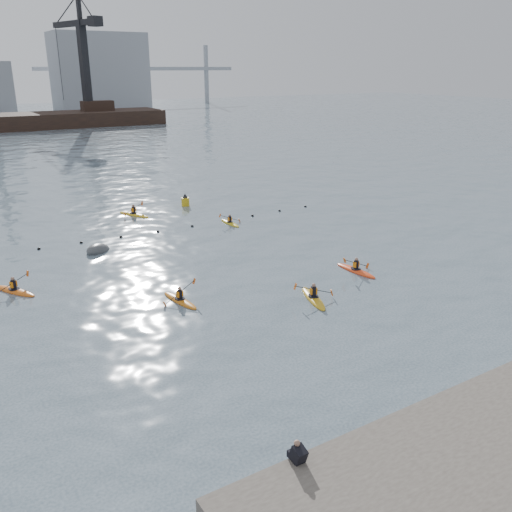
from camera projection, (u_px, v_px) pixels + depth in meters
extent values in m
plane|color=#3D4B58|center=(321.00, 354.00, 24.92)|extent=(400.00, 400.00, 0.00)
cube|color=#4C443D|center=(492.00, 471.00, 17.69)|extent=(18.00, 7.00, 1.00)
cube|color=black|center=(299.00, 455.00, 17.28)|extent=(0.38, 0.60, 0.67)
cube|color=black|center=(294.00, 455.00, 17.51)|extent=(0.34, 0.40, 0.24)
sphere|color=#8C6651|center=(297.00, 443.00, 17.23)|extent=(0.21, 0.21, 0.21)
sphere|color=black|center=(39.00, 249.00, 39.20)|extent=(0.24, 0.24, 0.24)
sphere|color=black|center=(81.00, 243.00, 40.58)|extent=(0.24, 0.24, 0.24)
sphere|color=black|center=(121.00, 237.00, 41.93)|extent=(0.24, 0.24, 0.24)
sphere|color=black|center=(158.00, 232.00, 43.31)|extent=(0.24, 0.24, 0.24)
sphere|color=black|center=(192.00, 226.00, 44.77)|extent=(0.24, 0.24, 0.24)
sphere|color=black|center=(224.00, 221.00, 46.33)|extent=(0.24, 0.24, 0.24)
sphere|color=black|center=(252.00, 216.00, 47.95)|extent=(0.24, 0.24, 0.24)
sphere|color=black|center=(280.00, 211.00, 49.57)|extent=(0.24, 0.24, 0.24)
sphere|color=black|center=(305.00, 207.00, 51.12)|extent=(0.24, 0.24, 0.24)
cube|color=black|center=(97.00, 106.00, 122.82)|extent=(7.00, 3.00, 2.20)
cube|color=black|center=(85.00, 67.00, 119.06)|extent=(1.96, 1.96, 19.00)
cube|color=black|center=(74.00, 23.00, 117.78)|extent=(5.56, 16.73, 1.20)
cube|color=black|center=(95.00, 21.00, 112.27)|extent=(2.80, 3.08, 2.00)
cube|color=black|center=(79.00, 7.00, 115.10)|extent=(0.98, 0.98, 5.00)
cube|color=gray|center=(100.00, 73.00, 159.16)|extent=(26.00, 14.00, 22.00)
cube|color=gray|center=(141.00, 69.00, 184.81)|extent=(70.00, 2.00, 1.20)
cylinder|color=gray|center=(66.00, 75.00, 173.08)|extent=(1.60, 1.60, 20.00)
cylinder|color=gray|center=(206.00, 74.00, 197.87)|extent=(1.60, 1.60, 20.00)
ellipsoid|color=#C56812|center=(180.00, 301.00, 30.49)|extent=(1.13, 3.21, 0.31)
cylinder|color=black|center=(180.00, 299.00, 30.45)|extent=(0.68, 0.68, 0.06)
cylinder|color=black|center=(180.00, 294.00, 30.36)|extent=(0.30, 0.30, 0.51)
cube|color=orange|center=(180.00, 294.00, 30.35)|extent=(0.38, 0.27, 0.33)
sphere|color=#8C6651|center=(179.00, 288.00, 30.25)|extent=(0.21, 0.21, 0.21)
cylinder|color=black|center=(180.00, 292.00, 30.33)|extent=(1.96, 0.36, 0.93)
cube|color=#D85914|center=(165.00, 304.00, 29.84)|extent=(0.20, 0.17, 0.32)
cube|color=#D85914|center=(194.00, 281.00, 30.81)|extent=(0.20, 0.17, 0.32)
ellipsoid|color=gold|center=(313.00, 298.00, 30.78)|extent=(1.71, 3.49, 0.34)
cylinder|color=black|center=(313.00, 296.00, 30.73)|extent=(0.81, 0.81, 0.06)
cylinder|color=black|center=(314.00, 291.00, 30.63)|extent=(0.32, 0.32, 0.56)
cube|color=orange|center=(314.00, 291.00, 30.63)|extent=(0.44, 0.34, 0.37)
sphere|color=#8C6651|center=(314.00, 285.00, 30.51)|extent=(0.23, 0.23, 0.23)
cylinder|color=black|center=(314.00, 290.00, 30.60)|extent=(2.19, 0.74, 0.69)
cube|color=#D85914|center=(295.00, 286.00, 30.25)|extent=(0.19, 0.19, 0.37)
cube|color=#D85914|center=(332.00, 293.00, 30.95)|extent=(0.19, 0.19, 0.37)
ellipsoid|color=#D05B13|center=(14.00, 291.00, 31.79)|extent=(2.26, 3.22, 0.33)
cylinder|color=black|center=(14.00, 289.00, 31.75)|extent=(0.86, 0.86, 0.06)
cylinder|color=black|center=(13.00, 284.00, 31.65)|extent=(0.31, 0.31, 0.54)
cube|color=orange|center=(13.00, 284.00, 31.64)|extent=(0.44, 0.39, 0.35)
sphere|color=#8C6651|center=(12.00, 279.00, 31.53)|extent=(0.22, 0.22, 0.22)
cylinder|color=black|center=(13.00, 283.00, 31.61)|extent=(1.96, 1.17, 0.51)
cube|color=#D85914|center=(28.00, 273.00, 32.43)|extent=(0.18, 0.19, 0.36)
ellipsoid|color=gold|center=(230.00, 223.00, 45.63)|extent=(0.59, 2.90, 0.29)
cylinder|color=black|center=(230.00, 222.00, 45.59)|extent=(0.55, 0.55, 0.05)
cylinder|color=black|center=(230.00, 219.00, 45.51)|extent=(0.27, 0.27, 0.47)
cube|color=orange|center=(230.00, 219.00, 45.51)|extent=(0.33, 0.20, 0.31)
sphere|color=#8C6651|center=(230.00, 215.00, 45.41)|extent=(0.19, 0.19, 0.19)
cylinder|color=black|center=(230.00, 218.00, 45.48)|extent=(1.86, 0.04, 0.77)
cube|color=#D85914|center=(220.00, 216.00, 44.91)|extent=(0.16, 0.13, 0.30)
cube|color=#D85914|center=(239.00, 220.00, 46.06)|extent=(0.16, 0.13, 0.30)
ellipsoid|color=#F14216|center=(356.00, 271.00, 34.96)|extent=(0.90, 3.39, 0.34)
cylinder|color=black|center=(356.00, 269.00, 34.91)|extent=(0.67, 0.67, 0.06)
cylinder|color=black|center=(356.00, 265.00, 34.81)|extent=(0.31, 0.31, 0.55)
cube|color=orange|center=(356.00, 264.00, 34.81)|extent=(0.39, 0.26, 0.36)
sphere|color=#8C6651|center=(357.00, 259.00, 34.69)|extent=(0.22, 0.22, 0.22)
cylinder|color=black|center=(356.00, 263.00, 34.78)|extent=(2.14, 0.18, 0.92)
cube|color=#D85914|center=(367.00, 266.00, 35.50)|extent=(0.20, 0.16, 0.35)
cube|color=#D85914|center=(345.00, 260.00, 34.06)|extent=(0.20, 0.16, 0.35)
ellipsoid|color=yellow|center=(134.00, 215.00, 48.25)|extent=(2.13, 3.43, 0.35)
cylinder|color=black|center=(134.00, 213.00, 48.21)|extent=(0.87, 0.87, 0.07)
cylinder|color=black|center=(134.00, 210.00, 48.11)|extent=(0.33, 0.33, 0.56)
cube|color=orange|center=(134.00, 210.00, 48.10)|extent=(0.46, 0.38, 0.37)
sphere|color=#8C6651|center=(133.00, 206.00, 47.98)|extent=(0.23, 0.23, 0.23)
cylinder|color=black|center=(133.00, 209.00, 48.07)|extent=(2.11, 1.04, 0.61)
cube|color=#D85914|center=(125.00, 214.00, 47.28)|extent=(0.19, 0.20, 0.37)
cube|color=#D85914|center=(142.00, 203.00, 48.86)|extent=(0.19, 0.20, 0.37)
ellipsoid|color=#3E4043|center=(98.00, 251.00, 38.87)|extent=(2.68, 2.56, 1.55)
cylinder|color=gold|center=(185.00, 203.00, 51.42)|extent=(0.74, 0.74, 0.95)
cone|color=black|center=(185.00, 195.00, 51.19)|extent=(0.47, 0.47, 0.37)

